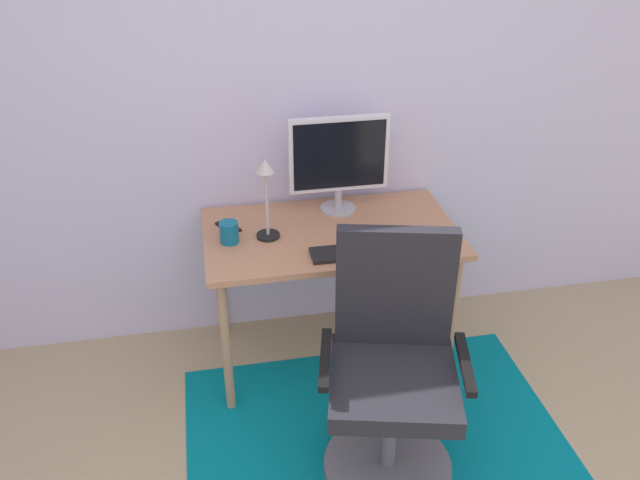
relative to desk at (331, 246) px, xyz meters
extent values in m
cube|color=silver|center=(-0.24, 0.42, 0.62)|extent=(6.00, 0.10, 2.60)
cube|color=#067982|center=(0.09, -0.71, -0.67)|extent=(1.71, 1.41, 0.01)
cube|color=tan|center=(0.00, 0.00, 0.07)|extent=(1.21, 0.70, 0.03)
cylinder|color=tan|center=(-0.55, -0.29, -0.31)|extent=(0.04, 0.04, 0.73)
cylinder|color=tan|center=(0.55, -0.29, -0.31)|extent=(0.04, 0.04, 0.73)
cylinder|color=tan|center=(-0.55, 0.29, -0.31)|extent=(0.04, 0.04, 0.73)
cylinder|color=tan|center=(0.55, 0.29, -0.31)|extent=(0.04, 0.04, 0.73)
cylinder|color=#B2B2B7|center=(0.08, 0.21, 0.09)|extent=(0.18, 0.18, 0.01)
cylinder|color=#B2B2B7|center=(0.08, 0.21, 0.15)|extent=(0.04, 0.04, 0.10)
cube|color=white|center=(0.08, 0.21, 0.39)|extent=(0.49, 0.04, 0.38)
cube|color=black|center=(0.08, 0.19, 0.39)|extent=(0.45, 0.00, 0.34)
cube|color=black|center=(0.08, -0.23, 0.09)|extent=(0.43, 0.13, 0.02)
ellipsoid|color=white|center=(0.41, -0.22, 0.10)|extent=(0.06, 0.10, 0.03)
cylinder|color=#106785|center=(-0.48, -0.02, 0.14)|extent=(0.09, 0.09, 0.10)
cube|color=black|center=(-0.48, 0.12, 0.09)|extent=(0.12, 0.16, 0.01)
cylinder|color=black|center=(-0.30, 0.00, 0.09)|extent=(0.11, 0.11, 0.01)
cylinder|color=beige|center=(-0.30, 0.00, 0.26)|extent=(0.02, 0.02, 0.32)
cone|color=beige|center=(-0.30, 0.00, 0.45)|extent=(0.09, 0.09, 0.06)
cylinder|color=slate|center=(0.09, -0.81, -0.65)|extent=(0.55, 0.55, 0.05)
cylinder|color=slate|center=(0.09, -0.81, -0.42)|extent=(0.06, 0.06, 0.41)
cube|color=#232328|center=(0.09, -0.81, -0.17)|extent=(0.61, 0.61, 0.08)
cube|color=#232328|center=(0.14, -0.59, 0.13)|extent=(0.48, 0.17, 0.54)
cube|color=black|center=(-0.17, -0.75, -0.06)|extent=(0.12, 0.35, 0.03)
cube|color=black|center=(0.35, -0.87, -0.06)|extent=(0.12, 0.35, 0.03)
camera|label=1|loc=(-0.57, -2.70, 1.62)|focal=36.88mm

